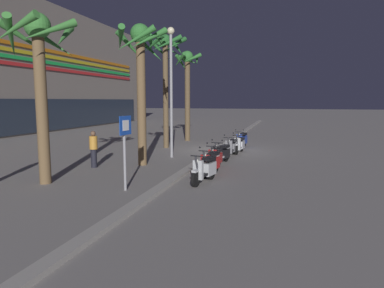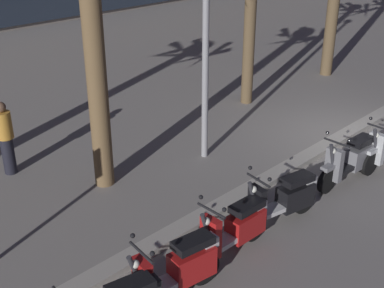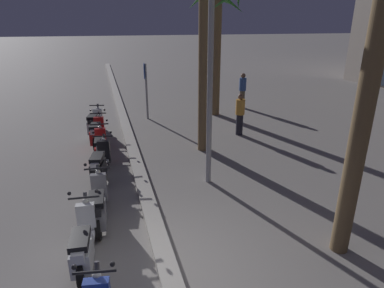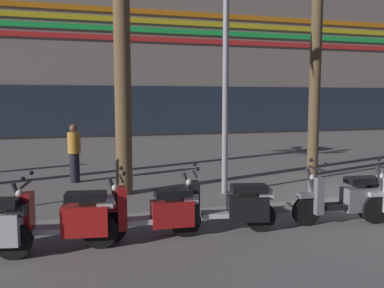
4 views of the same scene
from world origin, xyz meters
The scene contains 7 objects.
ground_plane centered at (0.00, 0.00, 0.00)m, with size 200.00×200.00×0.00m, color gray.
curb_strip centered at (0.00, 0.19, 0.06)m, with size 60.00×0.36×0.12m, color #ADA89E.
scooter_red_gap_after_mid centered at (-6.78, -0.91, 0.46)m, with size 1.74×0.61×1.17m.
scooter_red_far_back centered at (-5.41, -0.81, 0.44)m, with size 1.73×0.56×1.17m.
scooter_black_mid_rear centered at (-4.14, -0.84, 0.45)m, with size 1.80×0.68×1.17m.
scooter_grey_tail_end centered at (-1.90, -0.92, 0.45)m, with size 1.84×0.56×1.17m.
pedestrian_by_palm_tree centered at (-6.63, 4.30, 0.83)m, with size 0.34×0.34×1.58m.
Camera 2 is at (-10.75, -5.09, 5.11)m, focal length 47.89 mm.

